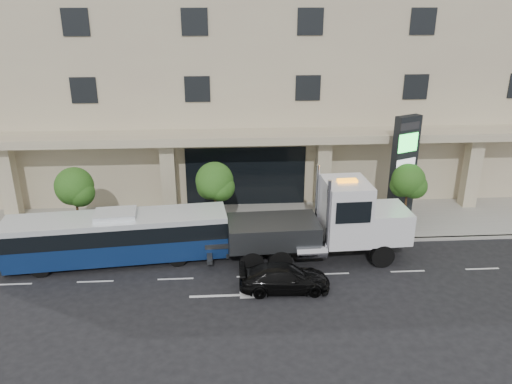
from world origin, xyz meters
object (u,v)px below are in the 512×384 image
city_bus (118,236)px  tow_truck (327,224)px  signage_pylon (403,169)px  black_sedan (285,278)px

city_bus → tow_truck: bearing=-7.5°
signage_pylon → tow_truck: bearing=-165.8°
tow_truck → black_sedan: tow_truck is taller
black_sedan → city_bus: bearing=69.4°
signage_pylon → city_bus: bearing=169.2°
city_bus → black_sedan: size_ratio=2.67×
city_bus → tow_truck: (11.10, -0.36, 0.56)m
tow_truck → black_sedan: bearing=-133.0°
city_bus → tow_truck: size_ratio=1.07×
signage_pylon → black_sedan: bearing=-162.1°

